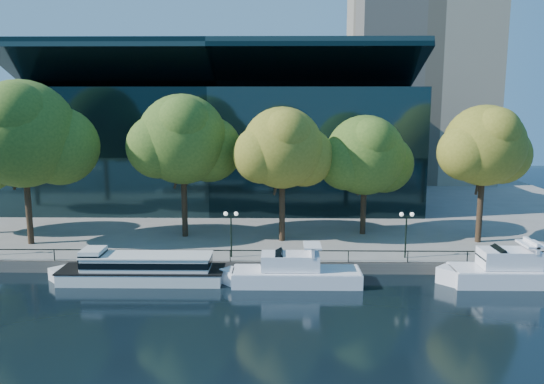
{
  "coord_description": "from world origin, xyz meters",
  "views": [
    {
      "loc": [
        4.2,
        -39.97,
        14.39
      ],
      "look_at": [
        3.48,
        8.0,
        6.16
      ],
      "focal_mm": 35.0,
      "sensor_mm": 36.0,
      "label": 1
    }
  ],
  "objects_px": {
    "tree_1": "(25,136)",
    "tree_4": "(367,157)",
    "tour_boat": "(138,268)",
    "cruiser_far": "(508,270)",
    "tree_3": "(284,150)",
    "tree_5": "(486,147)",
    "cruiser_near": "(291,272)",
    "lamp_1": "(231,224)",
    "tree_2": "(184,141)",
    "lamp_2": "(406,224)"
  },
  "relations": [
    {
      "from": "cruiser_near",
      "to": "tree_2",
      "type": "height_order",
      "value": "tree_2"
    },
    {
      "from": "tour_boat",
      "to": "cruiser_far",
      "type": "bearing_deg",
      "value": -0.33
    },
    {
      "from": "tree_2",
      "to": "tree_3",
      "type": "xyz_separation_m",
      "value": [
        9.71,
        -1.53,
        -0.68
      ]
    },
    {
      "from": "tree_3",
      "to": "lamp_1",
      "type": "distance_m",
      "value": 9.31
    },
    {
      "from": "tree_2",
      "to": "lamp_1",
      "type": "distance_m",
      "value": 10.94
    },
    {
      "from": "tree_5",
      "to": "tree_3",
      "type": "bearing_deg",
      "value": 179.36
    },
    {
      "from": "cruiser_near",
      "to": "tree_2",
      "type": "distance_m",
      "value": 17.9
    },
    {
      "from": "cruiser_near",
      "to": "cruiser_far",
      "type": "distance_m",
      "value": 17.27
    },
    {
      "from": "cruiser_far",
      "to": "tree_2",
      "type": "relative_size",
      "value": 0.79
    },
    {
      "from": "tree_4",
      "to": "lamp_1",
      "type": "relative_size",
      "value": 2.99
    },
    {
      "from": "cruiser_far",
      "to": "lamp_2",
      "type": "relative_size",
      "value": 2.75
    },
    {
      "from": "cruiser_far",
      "to": "lamp_1",
      "type": "distance_m",
      "value": 22.87
    },
    {
      "from": "lamp_1",
      "to": "tour_boat",
      "type": "bearing_deg",
      "value": -153.22
    },
    {
      "from": "tour_boat",
      "to": "lamp_2",
      "type": "xyz_separation_m",
      "value": [
        22.31,
        3.65,
        2.82
      ]
    },
    {
      "from": "tree_1",
      "to": "lamp_1",
      "type": "xyz_separation_m",
      "value": [
        19.31,
        -4.06,
        -7.23
      ]
    },
    {
      "from": "tour_boat",
      "to": "cruiser_near",
      "type": "distance_m",
      "value": 12.34
    },
    {
      "from": "tree_4",
      "to": "tree_3",
      "type": "bearing_deg",
      "value": -161.17
    },
    {
      "from": "tree_1",
      "to": "tree_2",
      "type": "height_order",
      "value": "tree_1"
    },
    {
      "from": "tree_1",
      "to": "tree_2",
      "type": "bearing_deg",
      "value": 12.07
    },
    {
      "from": "tree_1",
      "to": "tree_5",
      "type": "bearing_deg",
      "value": 1.73
    },
    {
      "from": "tour_boat",
      "to": "cruiser_far",
      "type": "height_order",
      "value": "cruiser_far"
    },
    {
      "from": "tour_boat",
      "to": "tree_2",
      "type": "height_order",
      "value": "tree_2"
    },
    {
      "from": "tree_3",
      "to": "tree_5",
      "type": "xyz_separation_m",
      "value": [
        18.92,
        -0.21,
        0.26
      ]
    },
    {
      "from": "tree_3",
      "to": "lamp_2",
      "type": "xyz_separation_m",
      "value": [
        10.49,
        -5.57,
        -5.89
      ]
    },
    {
      "from": "tree_1",
      "to": "cruiser_far",
      "type": "bearing_deg",
      "value": -10.71
    },
    {
      "from": "tour_boat",
      "to": "lamp_1",
      "type": "distance_m",
      "value": 8.58
    },
    {
      "from": "lamp_2",
      "to": "tree_2",
      "type": "bearing_deg",
      "value": 160.64
    },
    {
      "from": "cruiser_near",
      "to": "lamp_1",
      "type": "xyz_separation_m",
      "value": [
        -5.1,
        4.09,
        2.97
      ]
    },
    {
      "from": "tour_boat",
      "to": "lamp_1",
      "type": "relative_size",
      "value": 3.57
    },
    {
      "from": "tree_2",
      "to": "tree_4",
      "type": "relative_size",
      "value": 1.17
    },
    {
      "from": "tree_1",
      "to": "tree_3",
      "type": "xyz_separation_m",
      "value": [
        23.9,
        1.51,
        -1.34
      ]
    },
    {
      "from": "cruiser_near",
      "to": "lamp_1",
      "type": "relative_size",
      "value": 2.8
    },
    {
      "from": "tree_1",
      "to": "lamp_2",
      "type": "height_order",
      "value": "tree_1"
    },
    {
      "from": "cruiser_far",
      "to": "tree_3",
      "type": "xyz_separation_m",
      "value": [
        -17.78,
        9.39,
        8.72
      ]
    },
    {
      "from": "cruiser_near",
      "to": "tree_3",
      "type": "xyz_separation_m",
      "value": [
        -0.52,
        9.66,
        8.85
      ]
    },
    {
      "from": "cruiser_near",
      "to": "lamp_1",
      "type": "height_order",
      "value": "lamp_1"
    },
    {
      "from": "cruiser_far",
      "to": "lamp_1",
      "type": "height_order",
      "value": "lamp_1"
    },
    {
      "from": "tree_1",
      "to": "tree_4",
      "type": "xyz_separation_m",
      "value": [
        32.18,
        4.33,
        -2.31
      ]
    },
    {
      "from": "tree_5",
      "to": "lamp_1",
      "type": "relative_size",
      "value": 3.25
    },
    {
      "from": "lamp_2",
      "to": "tour_boat",
      "type": "bearing_deg",
      "value": -170.71
    },
    {
      "from": "tree_5",
      "to": "lamp_2",
      "type": "relative_size",
      "value": 3.25
    },
    {
      "from": "cruiser_near",
      "to": "tree_2",
      "type": "bearing_deg",
      "value": 132.43
    },
    {
      "from": "tree_1",
      "to": "lamp_2",
      "type": "relative_size",
      "value": 3.82
    },
    {
      "from": "tree_3",
      "to": "lamp_2",
      "type": "relative_size",
      "value": 3.2
    },
    {
      "from": "tree_5",
      "to": "lamp_2",
      "type": "xyz_separation_m",
      "value": [
        -8.43,
        -5.36,
        -6.15
      ]
    },
    {
      "from": "tree_4",
      "to": "lamp_2",
      "type": "xyz_separation_m",
      "value": [
        2.21,
        -8.39,
        -4.92
      ]
    },
    {
      "from": "tour_boat",
      "to": "tree_2",
      "type": "bearing_deg",
      "value": 78.88
    },
    {
      "from": "cruiser_near",
      "to": "tree_4",
      "type": "bearing_deg",
      "value": 58.11
    },
    {
      "from": "tree_3",
      "to": "tree_4",
      "type": "bearing_deg",
      "value": 18.83
    },
    {
      "from": "cruiser_near",
      "to": "tree_5",
      "type": "bearing_deg",
      "value": 27.18
    }
  ]
}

